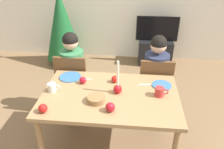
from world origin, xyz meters
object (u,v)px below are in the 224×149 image
at_px(christmas_tree, 62,25).
at_px(person_right_child, 155,80).
at_px(plate_left, 70,77).
at_px(apple_far_edge, 43,108).
at_px(dining_table, 110,101).
at_px(apple_near_candle, 83,80).
at_px(candle_centerpiece, 118,87).
at_px(apple_by_right_mug, 110,107).
at_px(chair_left, 73,81).
at_px(tv, 157,29).
at_px(mug_left, 52,88).
at_px(tv_stand, 155,52).
at_px(bowl_walnuts, 96,99).
at_px(apple_by_left_plate, 115,79).
at_px(chair_right, 155,85).
at_px(person_left_child, 74,76).
at_px(plate_right, 162,85).
at_px(mug_right, 160,92).

bearing_deg(christmas_tree, person_right_child, -42.03).
xyz_separation_m(plate_left, apple_far_edge, (-0.08, -0.64, 0.04)).
distance_m(dining_table, apple_near_candle, 0.39).
bearing_deg(christmas_tree, candle_centerpiece, -59.95).
bearing_deg(apple_by_right_mug, plate_left, 132.69).
bearing_deg(chair_left, christmas_tree, 110.82).
xyz_separation_m(tv, mug_left, (-1.25, -2.30, 0.09)).
bearing_deg(tv_stand, bowl_walnuts, -107.52).
bearing_deg(dining_table, apple_by_left_plate, 83.50).
distance_m(mug_left, apple_near_candle, 0.34).
xyz_separation_m(bowl_walnuts, apple_by_right_mug, (0.15, -0.14, 0.02)).
xyz_separation_m(dining_table, christmas_tree, (-1.13, 2.12, 0.12)).
bearing_deg(plate_left, mug_left, -109.61).
bearing_deg(chair_left, apple_by_left_plate, -31.93).
xyz_separation_m(christmas_tree, apple_far_edge, (0.56, -2.46, 0.00)).
xyz_separation_m(chair_right, person_right_child, (0.00, 0.03, 0.06)).
bearing_deg(plate_left, tv_stand, 60.29).
bearing_deg(mug_left, chair_right, 28.78).
relative_size(person_right_child, bowl_walnuts, 6.78).
bearing_deg(apple_by_right_mug, person_left_child, 122.78).
height_order(dining_table, bowl_walnuts, bowl_walnuts).
relative_size(person_left_child, person_right_child, 1.00).
xyz_separation_m(chair_right, candle_centerpiece, (-0.44, -0.57, 0.31)).
relative_size(tv, apple_near_candle, 10.28).
height_order(candle_centerpiece, plate_right, candle_centerpiece).
relative_size(plate_left, bowl_walnuts, 1.43).
relative_size(dining_table, plate_left, 5.68).
relative_size(tv, plate_left, 3.21).
relative_size(mug_right, bowl_walnuts, 0.78).
bearing_deg(tv, mug_left, -118.47).
bearing_deg(apple_near_candle, candle_centerpiece, -20.67).
relative_size(person_right_child, apple_by_right_mug, 13.09).
height_order(christmas_tree, plate_right, christmas_tree).
relative_size(dining_table, apple_by_left_plate, 17.86).
relative_size(chair_right, apple_near_candle, 11.71).
bearing_deg(tv_stand, apple_far_edge, -114.82).
bearing_deg(candle_centerpiece, person_right_child, 54.19).
bearing_deg(bowl_walnuts, plate_right, 28.17).
height_order(tv, apple_by_right_mug, tv).
distance_m(chair_left, mug_right, 1.24).
relative_size(person_right_child, apple_far_edge, 13.95).
bearing_deg(person_left_child, apple_near_candle, -62.70).
bearing_deg(plate_right, dining_table, -157.92).
bearing_deg(apple_near_candle, apple_by_left_plate, 9.49).
distance_m(christmas_tree, bowl_walnuts, 2.47).
bearing_deg(mug_left, plate_left, 70.39).
relative_size(tv, plate_right, 3.78).
distance_m(tv, christmas_tree, 1.79).
bearing_deg(apple_near_candle, tv, 65.40).
bearing_deg(bowl_walnuts, chair_right, 49.61).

